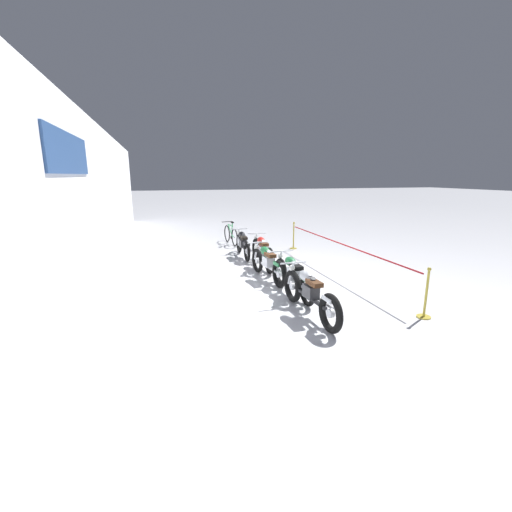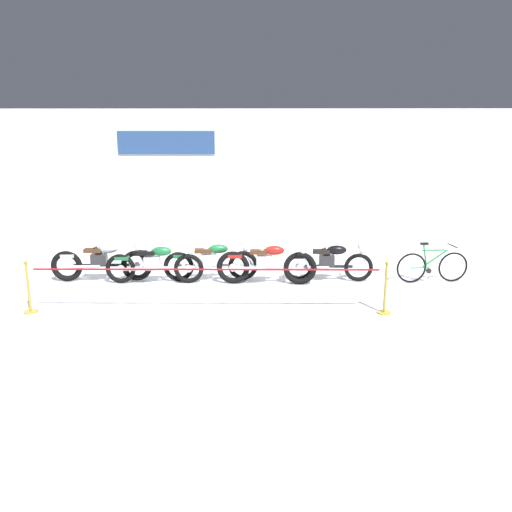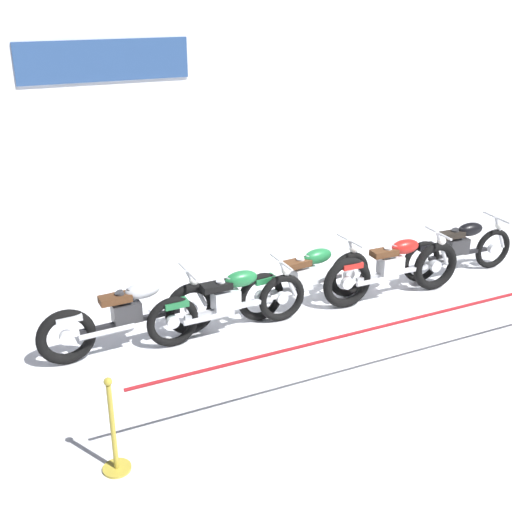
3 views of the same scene
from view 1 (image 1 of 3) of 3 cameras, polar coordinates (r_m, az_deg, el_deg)
ground_plane at (r=9.77m, az=6.03°, el=-3.49°), size 120.00×120.00×0.00m
back_wall at (r=8.81m, az=-26.47°, el=7.32°), size 28.00×0.29×4.20m
motorcycle_silver_0 at (r=7.08m, az=8.90°, el=-6.24°), size 2.40×0.62×0.95m
motorcycle_green_1 at (r=8.27m, az=6.17°, el=-3.25°), size 2.31×0.62×0.93m
motorcycle_green_2 at (r=9.38m, az=1.92°, el=-1.18°), size 2.26×0.62×0.94m
motorcycle_red_3 at (r=10.68m, az=1.09°, el=0.68°), size 2.34×0.62×0.97m
motorcycle_black_4 at (r=12.02m, az=-2.22°, el=2.04°), size 2.11×0.62×0.92m
bicycle at (r=14.38m, az=-4.24°, el=3.55°), size 1.73×0.48×0.96m
stanchion_far_left at (r=9.30m, az=17.43°, el=-0.49°), size 6.96×0.28×1.05m
stanchion_mid_left at (r=13.47m, az=6.27°, el=2.72°), size 0.28×0.28×1.05m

